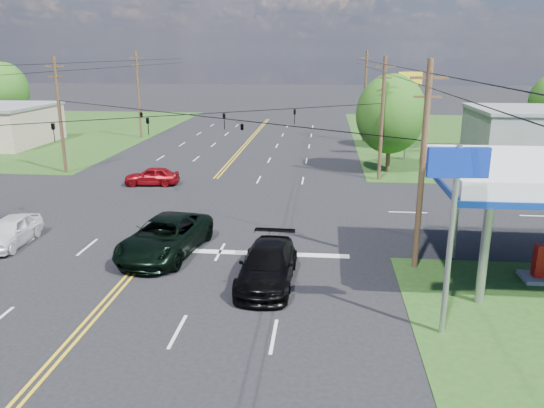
# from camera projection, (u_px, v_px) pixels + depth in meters

# --- Properties ---
(ground) EXTENTS (280.00, 280.00, 0.00)m
(ground) POSITION_uv_depth(u_px,v_px,m) (191.00, 206.00, 34.82)
(ground) COLOR black
(ground) RESTS_ON ground
(stop_bar) EXTENTS (10.00, 0.50, 0.02)m
(stop_bar) POSITION_uv_depth(u_px,v_px,m) (249.00, 253.00, 26.69)
(stop_bar) COLOR silver
(stop_bar) RESTS_ON ground
(pole_se) EXTENTS (1.60, 0.28, 9.50)m
(pole_se) POSITION_uv_depth(u_px,v_px,m) (422.00, 165.00, 23.62)
(pole_se) COLOR #3B2E19
(pole_se) RESTS_ON ground
(pole_nw) EXTENTS (1.60, 0.28, 9.50)m
(pole_nw) POSITION_uv_depth(u_px,v_px,m) (60.00, 114.00, 43.31)
(pole_nw) COLOR #3B2E19
(pole_nw) RESTS_ON ground
(pole_ne) EXTENTS (1.60, 0.28, 9.50)m
(pole_ne) POSITION_uv_depth(u_px,v_px,m) (382.00, 118.00, 40.85)
(pole_ne) COLOR #3B2E19
(pole_ne) RESTS_ON ground
(pole_left_far) EXTENTS (1.60, 0.28, 10.00)m
(pole_left_far) POSITION_uv_depth(u_px,v_px,m) (139.00, 94.00, 61.42)
(pole_left_far) COLOR #3B2E19
(pole_left_far) RESTS_ON ground
(pole_right_far) EXTENTS (1.60, 0.28, 10.00)m
(pole_right_far) POSITION_uv_depth(u_px,v_px,m) (365.00, 95.00, 58.96)
(pole_right_far) COLOR #3B2E19
(pole_right_far) RESTS_ON ground
(span_wire_signals) EXTENTS (26.00, 18.00, 1.13)m
(span_wire_signals) POSITION_uv_depth(u_px,v_px,m) (187.00, 115.00, 33.17)
(span_wire_signals) COLOR black
(span_wire_signals) RESTS_ON ground
(power_lines) EXTENTS (26.04, 100.00, 0.64)m
(power_lines) POSITION_uv_depth(u_px,v_px,m) (176.00, 73.00, 30.54)
(power_lines) COLOR black
(power_lines) RESTS_ON ground
(tree_right_a) EXTENTS (5.70, 5.70, 8.18)m
(tree_right_a) POSITION_uv_depth(u_px,v_px,m) (391.00, 114.00, 43.64)
(tree_right_a) COLOR #3B2E19
(tree_right_a) RESTS_ON ground
(tree_right_b) EXTENTS (4.94, 4.94, 7.09)m
(tree_right_b) POSITION_uv_depth(u_px,v_px,m) (401.00, 108.00, 55.06)
(tree_right_b) COLOR #3B2E19
(tree_right_b) RESTS_ON ground
(tree_far_l) EXTENTS (6.08, 6.08, 8.72)m
(tree_far_l) POSITION_uv_depth(u_px,v_px,m) (4.00, 90.00, 67.05)
(tree_far_l) COLOR #3B2E19
(tree_far_l) RESTS_ON ground
(pickup_dkgreen) EXTENTS (3.93, 6.96, 1.83)m
(pickup_dkgreen) POSITION_uv_depth(u_px,v_px,m) (165.00, 237.00, 26.35)
(pickup_dkgreen) COLOR black
(pickup_dkgreen) RESTS_ON ground
(suv_black) EXTENTS (2.47, 5.75, 1.65)m
(suv_black) POSITION_uv_depth(u_px,v_px,m) (267.00, 265.00, 23.06)
(suv_black) COLOR black
(suv_black) RESTS_ON ground
(pickup_white) EXTENTS (2.03, 4.54, 1.52)m
(pickup_white) POSITION_uv_depth(u_px,v_px,m) (10.00, 231.00, 27.68)
(pickup_white) COLOR silver
(pickup_white) RESTS_ON ground
(sedan_red) EXTENTS (4.25, 2.05, 1.40)m
(sedan_red) POSITION_uv_depth(u_px,v_px,m) (152.00, 176.00, 40.31)
(sedan_red) COLOR maroon
(sedan_red) RESTS_ON ground
(sedan_far) EXTENTS (4.74, 1.93, 1.37)m
(sedan_far) POSITION_uv_depth(u_px,v_px,m) (525.00, 185.00, 37.72)
(sedan_far) COLOR silver
(sedan_far) RESTS_ON ground
(polesign_se) EXTENTS (2.03, 0.40, 6.86)m
(polesign_se) POSITION_uv_depth(u_px,v_px,m) (455.00, 192.00, 17.65)
(polesign_se) COLOR #A5A5AA
(polesign_se) RESTS_ON ground
(polesign_ne) EXTENTS (2.24, 0.70, 8.12)m
(polesign_ne) POSITION_uv_depth(u_px,v_px,m) (409.00, 91.00, 48.37)
(polesign_ne) COLOR #A5A5AA
(polesign_ne) RESTS_ON ground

